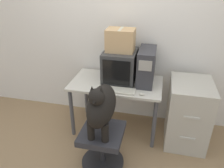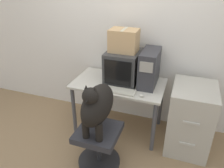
% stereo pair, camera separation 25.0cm
% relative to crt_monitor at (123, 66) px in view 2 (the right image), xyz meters
% --- Properties ---
extents(ground_plane, '(12.00, 12.00, 0.00)m').
position_rel_crt_monitor_xyz_m(ground_plane, '(-0.03, -0.41, -0.92)').
color(ground_plane, '#937551').
extents(wall_back, '(8.00, 0.05, 2.60)m').
position_rel_crt_monitor_xyz_m(wall_back, '(-0.03, 0.31, 0.38)').
color(wall_back, silver).
rests_on(wall_back, ground_plane).
extents(desk, '(1.16, 0.66, 0.72)m').
position_rel_crt_monitor_xyz_m(desk, '(-0.03, -0.09, -0.30)').
color(desk, beige).
rests_on(desk, ground_plane).
extents(crt_monitor, '(0.41, 0.46, 0.40)m').
position_rel_crt_monitor_xyz_m(crt_monitor, '(0.00, 0.00, 0.00)').
color(crt_monitor, '#383838').
rests_on(crt_monitor, desk).
extents(pc_tower, '(0.20, 0.46, 0.44)m').
position_rel_crt_monitor_xyz_m(pc_tower, '(0.34, 0.00, 0.02)').
color(pc_tower, '#333338').
rests_on(pc_tower, desk).
extents(keyboard, '(0.46, 0.15, 0.03)m').
position_rel_crt_monitor_xyz_m(keyboard, '(0.02, -0.32, -0.18)').
color(keyboard, beige).
rests_on(keyboard, desk).
extents(computer_mouse, '(0.06, 0.04, 0.03)m').
position_rel_crt_monitor_xyz_m(computer_mouse, '(0.32, -0.34, -0.18)').
color(computer_mouse, beige).
rests_on(computer_mouse, desk).
extents(office_chair, '(0.49, 0.49, 0.48)m').
position_rel_crt_monitor_xyz_m(office_chair, '(-0.03, -0.77, -0.64)').
color(office_chair, '#262628').
rests_on(office_chair, ground_plane).
extents(dog, '(0.27, 0.58, 0.61)m').
position_rel_crt_monitor_xyz_m(dog, '(-0.03, -0.77, -0.12)').
color(dog, black).
rests_on(dog, office_chair).
extents(filing_cabinet, '(0.49, 0.62, 0.83)m').
position_rel_crt_monitor_xyz_m(filing_cabinet, '(0.90, -0.13, -0.50)').
color(filing_cabinet, '#B7B2A3').
rests_on(filing_cabinet, ground_plane).
extents(cardboard_box, '(0.34, 0.25, 0.27)m').
position_rel_crt_monitor_xyz_m(cardboard_box, '(0.00, 0.00, 0.33)').
color(cardboard_box, tan).
rests_on(cardboard_box, crt_monitor).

